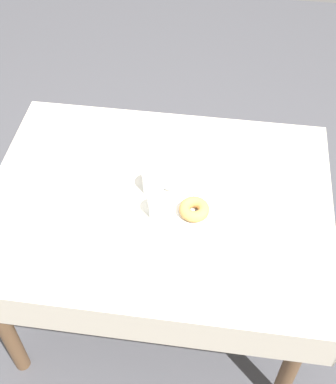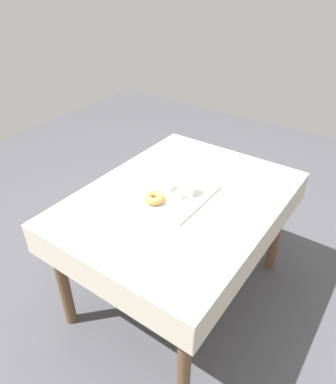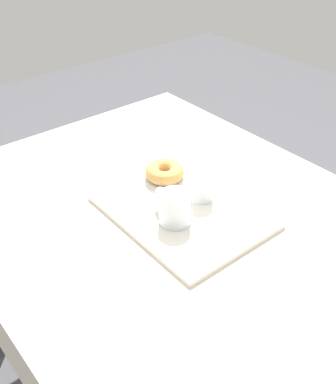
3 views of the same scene
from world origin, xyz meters
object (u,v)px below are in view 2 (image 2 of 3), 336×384
(water_glass_near, at_px, (165,184))
(serving_tray, at_px, (177,195))
(donut_plate_left, at_px, (154,202))
(tea_mug_left, at_px, (187,188))
(sugar_donut_left, at_px, (154,198))
(dining_table, at_px, (180,211))

(water_glass_near, bearing_deg, serving_tray, 96.63)
(water_glass_near, height_order, donut_plate_left, water_glass_near)
(serving_tray, height_order, tea_mug_left, tea_mug_left)
(serving_tray, xyz_separation_m, tea_mug_left, (-0.03, 0.05, 0.05))
(tea_mug_left, xyz_separation_m, water_glass_near, (0.03, -0.12, -0.00))
(serving_tray, height_order, sugar_donut_left, sugar_donut_left)
(water_glass_near, relative_size, sugar_donut_left, 0.75)
(dining_table, height_order, tea_mug_left, tea_mug_left)
(tea_mug_left, distance_m, water_glass_near, 0.12)
(serving_tray, xyz_separation_m, donut_plate_left, (0.13, -0.05, 0.01))
(tea_mug_left, xyz_separation_m, donut_plate_left, (0.16, -0.10, -0.04))
(serving_tray, height_order, water_glass_near, water_glass_near)
(serving_tray, distance_m, sugar_donut_left, 0.15)
(donut_plate_left, relative_size, sugar_donut_left, 1.05)
(dining_table, height_order, donut_plate_left, donut_plate_left)
(dining_table, bearing_deg, water_glass_near, -81.57)
(serving_tray, relative_size, tea_mug_left, 3.42)
(water_glass_near, bearing_deg, sugar_donut_left, 9.12)
(dining_table, bearing_deg, donut_plate_left, -26.49)
(dining_table, distance_m, water_glass_near, 0.18)
(serving_tray, relative_size, donut_plate_left, 3.63)
(water_glass_near, bearing_deg, tea_mug_left, 105.85)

